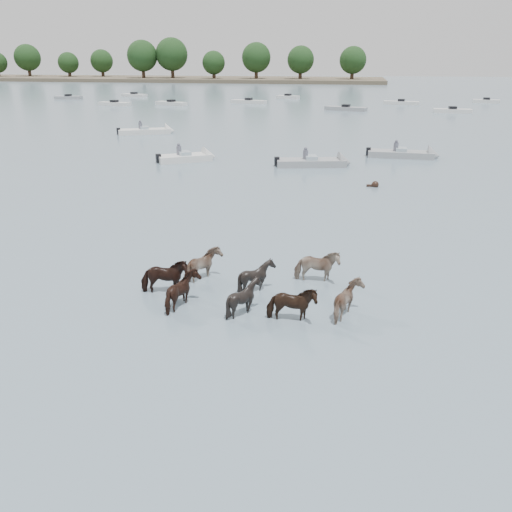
# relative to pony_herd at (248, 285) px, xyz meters

# --- Properties ---
(ground) EXTENTS (400.00, 400.00, 0.00)m
(ground) POSITION_rel_pony_herd_xyz_m (1.60, -1.48, -0.48)
(ground) COLOR slate
(ground) RESTS_ON ground
(shoreline) EXTENTS (160.00, 30.00, 1.00)m
(shoreline) POSITION_rel_pony_herd_xyz_m (-68.40, 148.52, 0.02)
(shoreline) COLOR #4C4233
(shoreline) RESTS_ON ground
(pony_herd) EXTENTS (7.37, 3.83, 1.31)m
(pony_herd) POSITION_rel_pony_herd_xyz_m (0.00, 0.00, 0.00)
(pony_herd) COLOR black
(pony_herd) RESTS_ON ground
(swimming_pony) EXTENTS (0.72, 0.44, 0.44)m
(swimming_pony) POSITION_rel_pony_herd_xyz_m (4.45, 16.24, -0.38)
(swimming_pony) COLOR black
(swimming_pony) RESTS_ON ground
(motorboat_a) EXTENTS (4.51, 3.60, 1.92)m
(motorboat_a) POSITION_rel_pony_herd_xyz_m (-8.46, 22.24, -0.25)
(motorboat_a) COLOR silver
(motorboat_a) RESTS_ON ground
(motorboat_b) EXTENTS (5.52, 2.71, 1.92)m
(motorboat_b) POSITION_rel_pony_herd_xyz_m (0.99, 21.94, -0.25)
(motorboat_b) COLOR gray
(motorboat_b) RESTS_ON ground
(motorboat_c) EXTENTS (5.52, 1.84, 1.92)m
(motorboat_c) POSITION_rel_pony_herd_xyz_m (7.49, 26.32, -0.25)
(motorboat_c) COLOR gray
(motorboat_c) RESTS_ON ground
(motorboat_f) EXTENTS (5.66, 3.64, 1.92)m
(motorboat_f) POSITION_rel_pony_herd_xyz_m (-16.61, 35.25, -0.25)
(motorboat_f) COLOR silver
(motorboat_f) RESTS_ON ground
(distant_flotilla) EXTENTS (105.23, 24.57, 0.93)m
(distant_flotilla) POSITION_rel_pony_herd_xyz_m (-0.28, 71.31, -0.22)
(distant_flotilla) COLOR gray
(distant_flotilla) RESTS_ON ground
(treeline) EXTENTS (147.75, 17.34, 12.40)m
(treeline) POSITION_rel_pony_herd_xyz_m (-64.01, 145.30, 5.94)
(treeline) COLOR #382619
(treeline) RESTS_ON ground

